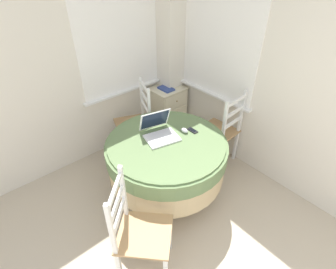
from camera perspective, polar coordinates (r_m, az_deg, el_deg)
corner_room_shell at (r=2.52m, az=2.16°, el=11.46°), size 4.37×4.86×2.55m
round_dining_table at (r=2.73m, az=-0.33°, el=-4.58°), size 1.24×1.24×0.73m
laptop at (r=2.66m, az=-1.90°, el=0.67°), size 0.40×0.41×0.25m
computer_mouse at (r=2.74m, az=3.62°, el=0.90°), size 0.06×0.09×0.04m
cell_phone at (r=2.77m, az=5.36°, el=0.88°), size 0.06×0.12×0.01m
dining_chair_near_back_window at (r=3.42m, az=-6.98°, el=2.73°), size 0.54×0.53×1.00m
dining_chair_near_right_window at (r=3.29m, az=11.45°, el=0.77°), size 0.43×0.45×1.00m
dining_chair_camera_near at (r=2.24m, az=-6.47°, el=-20.34°), size 0.59×0.59×1.00m
corner_cabinet at (r=3.89m, az=-0.02°, el=5.47°), size 0.47×0.40×0.70m
book_on_cabinet at (r=3.68m, az=-0.41°, el=9.96°), size 0.15×0.22×0.02m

